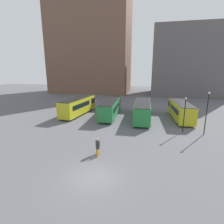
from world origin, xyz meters
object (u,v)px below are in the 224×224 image
at_px(bus_1, 111,107).
at_px(suitcase, 98,153).
at_px(bus_0, 78,105).
at_px(lamp_post_0, 185,112).
at_px(bus_3, 180,110).
at_px(bus_2, 142,109).
at_px(traveler, 98,145).
at_px(lamp_post_1, 207,110).

distance_m(bus_1, suitcase, 16.02).
bearing_deg(bus_0, lamp_post_0, -103.75).
bearing_deg(suitcase, bus_3, -19.30).
bearing_deg(bus_0, bus_2, -86.43).
distance_m(bus_0, lamp_post_0, 19.11).
bearing_deg(bus_3, lamp_post_0, 170.68).
bearing_deg(traveler, suitcase, -151.06).
bearing_deg(bus_3, lamp_post_1, -169.05).
distance_m(bus_3, traveler, 18.70).
bearing_deg(bus_2, lamp_post_0, -136.61).
distance_m(bus_0, bus_2, 12.18).
bearing_deg(bus_1, traveler, -175.20).
bearing_deg(traveler, lamp_post_0, -34.82).
relative_size(bus_0, suitcase, 10.74).
distance_m(bus_2, suitcase, 15.64).
xyz_separation_m(bus_1, traveler, (2.18, -15.30, -0.59)).
distance_m(bus_3, lamp_post_1, 7.75).
xyz_separation_m(bus_0, lamp_post_0, (18.06, -6.13, 1.17)).
bearing_deg(bus_2, suitcase, 164.82).
distance_m(traveler, suitcase, 0.84).
height_order(bus_3, lamp_post_1, lamp_post_1).
relative_size(bus_2, lamp_post_1, 2.08).
bearing_deg(lamp_post_1, suitcase, -143.65).
relative_size(bus_2, traveler, 6.99).
bearing_deg(bus_0, bus_3, -82.89).
bearing_deg(bus_0, lamp_post_1, -102.73).
distance_m(bus_3, suitcase, 19.07).
bearing_deg(traveler, bus_2, -1.68).
distance_m(traveler, lamp_post_1, 14.98).
relative_size(traveler, lamp_post_0, 0.35).
distance_m(bus_2, traveler, 15.15).
distance_m(bus_0, bus_3, 18.65).
bearing_deg(lamp_post_0, suitcase, -135.38).
distance_m(bus_1, bus_2, 5.94).
height_order(bus_3, lamp_post_0, lamp_post_0).
relative_size(bus_1, traveler, 6.81).
xyz_separation_m(bus_0, suitcase, (8.60, -15.48, -1.38)).
distance_m(bus_0, suitcase, 17.76).
relative_size(bus_1, suitcase, 11.71).
height_order(suitcase, lamp_post_0, lamp_post_0).
height_order(bus_0, bus_2, bus_0).
relative_size(bus_2, suitcase, 12.02).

